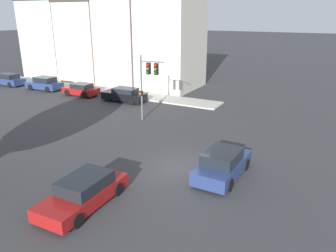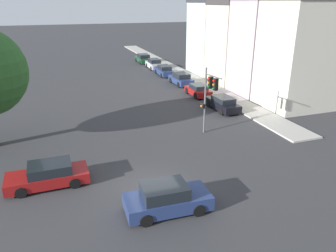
{
  "view_description": "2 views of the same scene",
  "coord_description": "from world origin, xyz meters",
  "px_view_note": "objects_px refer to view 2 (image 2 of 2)",
  "views": [
    {
      "loc": [
        -15.44,
        -7.25,
        8.43
      ],
      "look_at": [
        3.11,
        2.62,
        1.18
      ],
      "focal_mm": 35.0,
      "sensor_mm": 36.0,
      "label": 1
    },
    {
      "loc": [
        -4.58,
        -15.76,
        10.12
      ],
      "look_at": [
        2.2,
        3.5,
        2.32
      ],
      "focal_mm": 35.0,
      "sensor_mm": 36.0,
      "label": 2
    }
  ],
  "objects_px": {
    "crossing_car_0": "(48,175)",
    "parked_car_1": "(198,90)",
    "crossing_car_1": "(167,199)",
    "parked_car_2": "(181,79)",
    "traffic_signal": "(209,91)",
    "parked_car_0": "(222,103)",
    "parked_car_3": "(164,71)",
    "parked_car_4": "(154,64)",
    "parked_car_5": "(143,59)"
  },
  "relations": [
    {
      "from": "traffic_signal",
      "to": "parked_car_3",
      "type": "distance_m",
      "value": 23.33
    },
    {
      "from": "parked_car_4",
      "to": "parked_car_5",
      "type": "height_order",
      "value": "parked_car_4"
    },
    {
      "from": "crossing_car_1",
      "to": "parked_car_0",
      "type": "relative_size",
      "value": 0.97
    },
    {
      "from": "crossing_car_1",
      "to": "parked_car_1",
      "type": "bearing_deg",
      "value": 63.45
    },
    {
      "from": "parked_car_1",
      "to": "parked_car_5",
      "type": "relative_size",
      "value": 0.81
    },
    {
      "from": "crossing_car_1",
      "to": "crossing_car_0",
      "type": "bearing_deg",
      "value": 142.24
    },
    {
      "from": "parked_car_4",
      "to": "crossing_car_1",
      "type": "bearing_deg",
      "value": 164.84
    },
    {
      "from": "traffic_signal",
      "to": "parked_car_3",
      "type": "height_order",
      "value": "traffic_signal"
    },
    {
      "from": "parked_car_5",
      "to": "parked_car_4",
      "type": "bearing_deg",
      "value": -178.07
    },
    {
      "from": "traffic_signal",
      "to": "crossing_car_0",
      "type": "bearing_deg",
      "value": 9.29
    },
    {
      "from": "crossing_car_1",
      "to": "parked_car_5",
      "type": "relative_size",
      "value": 0.92
    },
    {
      "from": "crossing_car_1",
      "to": "parked_car_2",
      "type": "xyz_separation_m",
      "value": [
        10.74,
        25.24,
        -0.0
      ]
    },
    {
      "from": "parked_car_0",
      "to": "parked_car_1",
      "type": "distance_m",
      "value": 5.58
    },
    {
      "from": "parked_car_2",
      "to": "parked_car_3",
      "type": "height_order",
      "value": "parked_car_2"
    },
    {
      "from": "traffic_signal",
      "to": "parked_car_0",
      "type": "height_order",
      "value": "traffic_signal"
    },
    {
      "from": "parked_car_2",
      "to": "parked_car_3",
      "type": "relative_size",
      "value": 0.91
    },
    {
      "from": "crossing_car_0",
      "to": "parked_car_5",
      "type": "height_order",
      "value": "parked_car_5"
    },
    {
      "from": "parked_car_2",
      "to": "parked_car_3",
      "type": "distance_m",
      "value": 6.11
    },
    {
      "from": "crossing_car_1",
      "to": "parked_car_1",
      "type": "xyz_separation_m",
      "value": [
        10.6,
        19.57,
        -0.08
      ]
    },
    {
      "from": "parked_car_5",
      "to": "parked_car_2",
      "type": "bearing_deg",
      "value": -178.64
    },
    {
      "from": "crossing_car_0",
      "to": "crossing_car_1",
      "type": "distance_m",
      "value": 7.37
    },
    {
      "from": "traffic_signal",
      "to": "parked_car_2",
      "type": "distance_m",
      "value": 17.46
    },
    {
      "from": "crossing_car_1",
      "to": "parked_car_1",
      "type": "relative_size",
      "value": 1.14
    },
    {
      "from": "crossing_car_0",
      "to": "crossing_car_1",
      "type": "height_order",
      "value": "crossing_car_1"
    },
    {
      "from": "parked_car_3",
      "to": "crossing_car_0",
      "type": "bearing_deg",
      "value": 150.25
    },
    {
      "from": "traffic_signal",
      "to": "crossing_car_1",
      "type": "relative_size",
      "value": 1.21
    },
    {
      "from": "traffic_signal",
      "to": "crossing_car_1",
      "type": "bearing_deg",
      "value": 44.56
    },
    {
      "from": "crossing_car_1",
      "to": "parked_car_3",
      "type": "height_order",
      "value": "crossing_car_1"
    },
    {
      "from": "parked_car_3",
      "to": "parked_car_2",
      "type": "bearing_deg",
      "value": -176.36
    },
    {
      "from": "parked_car_0",
      "to": "parked_car_4",
      "type": "relative_size",
      "value": 1.01
    },
    {
      "from": "crossing_car_1",
      "to": "parked_car_5",
      "type": "bearing_deg",
      "value": 78.07
    },
    {
      "from": "parked_car_0",
      "to": "parked_car_5",
      "type": "xyz_separation_m",
      "value": [
        -0.21,
        28.66,
        0.02
      ]
    },
    {
      "from": "traffic_signal",
      "to": "parked_car_4",
      "type": "height_order",
      "value": "traffic_signal"
    },
    {
      "from": "parked_car_0",
      "to": "crossing_car_0",
      "type": "bearing_deg",
      "value": 118.32
    },
    {
      "from": "parked_car_1",
      "to": "parked_car_2",
      "type": "bearing_deg",
      "value": -2.67
    },
    {
      "from": "crossing_car_0",
      "to": "parked_car_5",
      "type": "relative_size",
      "value": 0.97
    },
    {
      "from": "crossing_car_0",
      "to": "traffic_signal",
      "type": "bearing_deg",
      "value": -163.19
    },
    {
      "from": "crossing_car_0",
      "to": "crossing_car_1",
      "type": "relative_size",
      "value": 1.05
    },
    {
      "from": "traffic_signal",
      "to": "parked_car_3",
      "type": "bearing_deg",
      "value": -108.49
    },
    {
      "from": "crossing_car_1",
      "to": "parked_car_0",
      "type": "height_order",
      "value": "crossing_car_1"
    },
    {
      "from": "crossing_car_1",
      "to": "parked_car_2",
      "type": "bearing_deg",
      "value": 68.83
    },
    {
      "from": "parked_car_1",
      "to": "parked_car_3",
      "type": "bearing_deg",
      "value": -0.81
    },
    {
      "from": "parked_car_3",
      "to": "parked_car_5",
      "type": "distance_m",
      "value": 11.3
    },
    {
      "from": "traffic_signal",
      "to": "parked_car_1",
      "type": "height_order",
      "value": "traffic_signal"
    },
    {
      "from": "parked_car_1",
      "to": "parked_car_2",
      "type": "relative_size",
      "value": 0.9
    },
    {
      "from": "traffic_signal",
      "to": "crossing_car_0",
      "type": "height_order",
      "value": "traffic_signal"
    },
    {
      "from": "traffic_signal",
      "to": "crossing_car_1",
      "type": "distance_m",
      "value": 11.15
    },
    {
      "from": "crossing_car_0",
      "to": "parked_car_1",
      "type": "height_order",
      "value": "crossing_car_0"
    },
    {
      "from": "crossing_car_1",
      "to": "parked_car_4",
      "type": "distance_m",
      "value": 38.19
    },
    {
      "from": "parked_car_1",
      "to": "parked_car_2",
      "type": "height_order",
      "value": "parked_car_2"
    }
  ]
}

